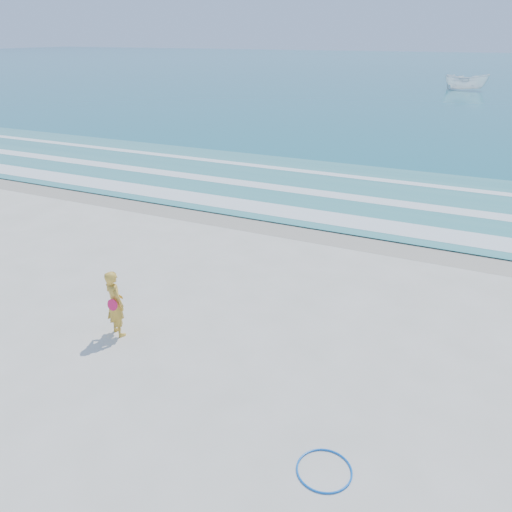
% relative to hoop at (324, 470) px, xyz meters
% --- Properties ---
extents(ground, '(400.00, 400.00, 0.00)m').
position_rel_hoop_xyz_m(ground, '(-4.01, 1.21, -0.02)').
color(ground, silver).
rests_on(ground, ground).
extents(wet_sand, '(400.00, 2.40, 0.00)m').
position_rel_hoop_xyz_m(wet_sand, '(-4.01, 10.21, -0.01)').
color(wet_sand, '#B2A893').
rests_on(wet_sand, ground).
extents(ocean, '(400.00, 190.00, 0.04)m').
position_rel_hoop_xyz_m(ocean, '(-4.01, 106.21, 0.00)').
color(ocean, '#19727F').
rests_on(ocean, ground).
extents(shallow, '(400.00, 10.00, 0.01)m').
position_rel_hoop_xyz_m(shallow, '(-4.01, 15.21, 0.03)').
color(shallow, '#59B7AD').
rests_on(shallow, ocean).
extents(foam_near, '(400.00, 1.40, 0.01)m').
position_rel_hoop_xyz_m(foam_near, '(-4.01, 11.51, 0.04)').
color(foam_near, white).
rests_on(foam_near, shallow).
extents(foam_mid, '(400.00, 0.90, 0.01)m').
position_rel_hoop_xyz_m(foam_mid, '(-4.01, 14.41, 0.04)').
color(foam_mid, white).
rests_on(foam_mid, shallow).
extents(foam_far, '(400.00, 0.60, 0.01)m').
position_rel_hoop_xyz_m(foam_far, '(-4.01, 17.71, 0.04)').
color(foam_far, white).
rests_on(foam_far, shallow).
extents(hoop, '(1.09, 1.09, 0.03)m').
position_rel_hoop_xyz_m(hoop, '(0.00, 0.00, 0.00)').
color(hoop, blue).
rests_on(hoop, ground).
extents(boat, '(5.11, 2.07, 1.95)m').
position_rel_hoop_xyz_m(boat, '(-2.54, 63.05, 1.00)').
color(boat, white).
rests_on(boat, ocean).
extents(woman, '(0.70, 0.59, 1.62)m').
position_rel_hoop_xyz_m(woman, '(-5.64, 1.82, 0.79)').
color(woman, gold).
rests_on(woman, ground).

